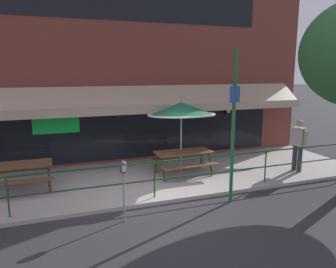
{
  "coord_description": "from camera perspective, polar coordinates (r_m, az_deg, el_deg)",
  "views": [
    {
      "loc": [
        -2.48,
        -7.44,
        3.36
      ],
      "look_at": [
        0.86,
        1.6,
        1.5
      ],
      "focal_mm": 35.0,
      "sensor_mm": 36.0,
      "label": 1
    }
  ],
  "objects": [
    {
      "name": "ground_plane",
      "position": [
        8.53,
        -1.72,
        -12.27
      ],
      "size": [
        120.0,
        120.0,
        0.0
      ],
      "primitive_type": "plane",
      "color": "#2D2D30"
    },
    {
      "name": "patio_deck",
      "position": [
        10.31,
        -5.3,
        -7.86
      ],
      "size": [
        15.0,
        4.0,
        0.1
      ],
      "primitive_type": "cube",
      "color": "#ADA89E",
      "rests_on": "ground"
    },
    {
      "name": "restaurant_building",
      "position": [
        11.95,
        -8.51,
        14.16
      ],
      "size": [
        15.0,
        1.6,
        8.18
      ],
      "color": "brown",
      "rests_on": "ground"
    },
    {
      "name": "patio_railing",
      "position": [
        8.52,
        -2.4,
        -6.57
      ],
      "size": [
        13.84,
        0.04,
        0.97
      ],
      "color": "#194723",
      "rests_on": "patio_deck"
    },
    {
      "name": "picnic_table_left",
      "position": [
        9.88,
        -24.74,
        -5.68
      ],
      "size": [
        1.8,
        1.42,
        0.76
      ],
      "color": "brown",
      "rests_on": "patio_deck"
    },
    {
      "name": "picnic_table_centre",
      "position": [
        10.38,
        2.73,
        -3.9
      ],
      "size": [
        1.8,
        1.42,
        0.76
      ],
      "color": "brown",
      "rests_on": "patio_deck"
    },
    {
      "name": "patio_umbrella_centre",
      "position": [
        10.31,
        2.33,
        4.34
      ],
      "size": [
        2.14,
        2.14,
        2.38
      ],
      "color": "#B7B2A8",
      "rests_on": "patio_deck"
    },
    {
      "name": "pedestrian_walking",
      "position": [
        11.5,
        21.74,
        -1.42
      ],
      "size": [
        0.31,
        0.61,
        1.71
      ],
      "color": "#333338",
      "rests_on": "patio_deck"
    },
    {
      "name": "parking_meter_far",
      "position": [
        7.35,
        -7.78,
        -6.7
      ],
      "size": [
        0.15,
        0.16,
        1.42
      ],
      "color": "gray",
      "rests_on": "ground"
    },
    {
      "name": "street_sign_pole",
      "position": [
        8.33,
        11.29,
        1.31
      ],
      "size": [
        0.28,
        0.09,
        3.88
      ],
      "color": "#1E6033",
      "rests_on": "ground"
    }
  ]
}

